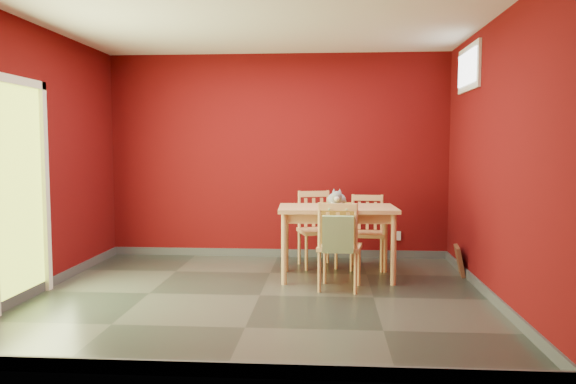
# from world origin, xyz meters

# --- Properties ---
(ground) EXTENTS (4.50, 4.50, 0.00)m
(ground) POSITION_xyz_m (0.00, 0.00, 0.00)
(ground) COLOR #2D342D
(ground) RESTS_ON ground
(room_shell) EXTENTS (4.50, 4.50, 4.50)m
(room_shell) POSITION_xyz_m (0.00, 0.00, 0.05)
(room_shell) COLOR #520809
(room_shell) RESTS_ON ground
(doorway) EXTENTS (0.06, 1.01, 2.13)m
(doorway) POSITION_xyz_m (-2.23, -0.40, 1.12)
(doorway) COLOR #B7D838
(doorway) RESTS_ON ground
(window) EXTENTS (0.05, 0.90, 0.50)m
(window) POSITION_xyz_m (2.23, 1.00, 2.35)
(window) COLOR white
(window) RESTS_ON room_shell
(outlet_plate) EXTENTS (0.08, 0.02, 0.12)m
(outlet_plate) POSITION_xyz_m (1.60, 1.99, 0.30)
(outlet_plate) COLOR silver
(outlet_plate) RESTS_ON room_shell
(dining_table) EXTENTS (1.33, 0.82, 0.81)m
(dining_table) POSITION_xyz_m (0.78, 0.80, 0.71)
(dining_table) COLOR tan
(dining_table) RESTS_ON ground
(table_runner) EXTENTS (0.42, 0.81, 0.40)m
(table_runner) POSITION_xyz_m (0.78, 0.67, 0.75)
(table_runner) COLOR olive
(table_runner) RESTS_ON dining_table
(chair_far_left) EXTENTS (0.54, 0.54, 0.93)m
(chair_far_left) POSITION_xyz_m (0.53, 1.43, 0.47)
(chair_far_left) COLOR tan
(chair_far_left) RESTS_ON ground
(chair_far_right) EXTENTS (0.45, 0.45, 0.89)m
(chair_far_right) POSITION_xyz_m (1.15, 1.36, 0.45)
(chair_far_right) COLOR tan
(chair_far_right) RESTS_ON ground
(chair_near) EXTENTS (0.49, 0.49, 0.92)m
(chair_near) POSITION_xyz_m (0.79, 0.27, 0.47)
(chair_near) COLOR tan
(chair_near) RESTS_ON ground
(tote_bag) EXTENTS (0.31, 0.19, 0.43)m
(tote_bag) POSITION_xyz_m (0.77, 0.06, 0.62)
(tote_bag) COLOR #84AB6D
(tote_bag) RESTS_ON chair_near
(cat) EXTENTS (0.31, 0.48, 0.22)m
(cat) POSITION_xyz_m (0.77, 0.80, 0.92)
(cat) COLOR slate
(cat) RESTS_ON table_runner
(picture_frame) EXTENTS (0.15, 0.35, 0.34)m
(picture_frame) POSITION_xyz_m (2.19, 1.04, 0.17)
(picture_frame) COLOR brown
(picture_frame) RESTS_ON ground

